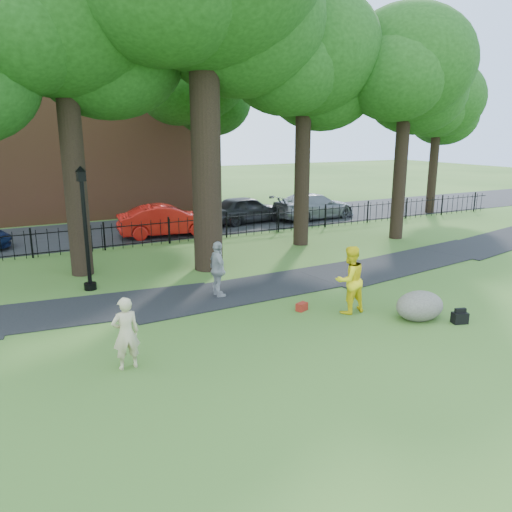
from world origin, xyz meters
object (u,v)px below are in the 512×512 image
woman (126,333)px  lamppost (86,231)px  boulder (420,304)px  red_sedan (166,220)px  man (350,280)px

woman → lamppost: lamppost is taller
woman → boulder: woman is taller
boulder → lamppost: 10.79m
woman → red_sedan: bearing=-112.7°
man → boulder: man is taller
man → boulder: size_ratio=1.38×
man → boulder: (1.51, -1.33, -0.58)m
boulder → lamppost: bearing=138.2°
lamppost → boulder: bearing=-48.7°
man → boulder: bearing=135.9°
man → lamppost: (-6.44, 5.79, 1.03)m
boulder → red_sedan: bearing=101.4°
lamppost → red_sedan: size_ratio=0.86×
man → red_sedan: (-1.41, 13.18, -0.21)m
woman → lamppost: 6.49m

